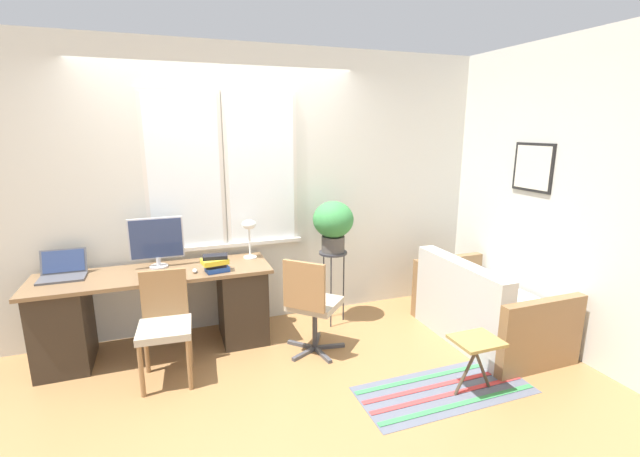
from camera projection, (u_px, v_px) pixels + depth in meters
ground_plane at (245, 352)px, 3.79m from camera, size 14.00×14.00×0.00m
wall_back_with_window at (227, 191)px, 4.09m from camera, size 9.00×0.12×2.70m
wall_right_with_picture at (503, 187)px, 4.37m from camera, size 0.08×9.00×2.70m
desk at (158, 309)px, 3.74m from camera, size 1.95×0.59×0.74m
laptop at (63, 272)px, 3.51m from camera, size 0.35×0.28×0.22m
monitor at (157, 241)px, 3.73m from camera, size 0.45×0.16×0.45m
keyboard at (163, 274)px, 3.59m from camera, size 0.33×0.11×0.02m
mouse at (195, 271)px, 3.64m from camera, size 0.04×0.07×0.03m
desk_lamp at (249, 229)px, 4.00m from camera, size 0.13×0.13×0.37m
book_stack at (216, 263)px, 3.66m from camera, size 0.24×0.19×0.15m
desk_chair_wooden at (165, 322)px, 3.32m from camera, size 0.42×0.43×0.85m
office_chair_swivel at (311, 303)px, 3.67m from camera, size 0.57×0.57×0.88m
couch_loveseat at (484, 310)px, 4.01m from camera, size 0.81×1.33×0.78m
plant_stand at (333, 260)px, 4.24m from camera, size 0.28×0.28×0.75m
potted_plant at (333, 223)px, 4.15m from camera, size 0.40×0.40×0.50m
floor_rug_striped at (445, 390)px, 3.24m from camera, size 1.34×0.56×0.01m
folding_stool at (476, 345)px, 3.15m from camera, size 0.34×0.29×0.43m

